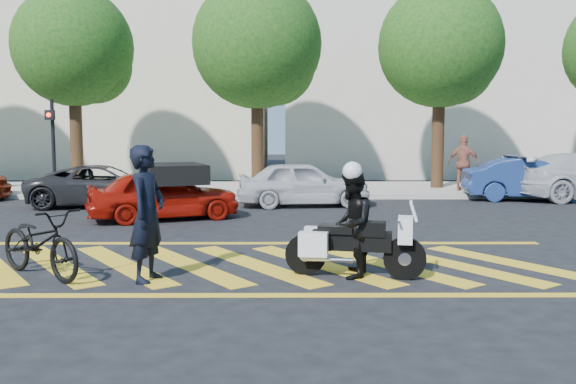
{
  "coord_description": "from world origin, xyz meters",
  "views": [
    {
      "loc": [
        1.01,
        -9.96,
        2.24
      ],
      "look_at": [
        1.06,
        1.62,
        1.05
      ],
      "focal_mm": 38.0,
      "sensor_mm": 36.0,
      "label": 1
    }
  ],
  "objects_px": {
    "officer_bike": "(147,214)",
    "bicycle": "(40,242)",
    "red_convertible": "(164,194)",
    "officer_moto": "(352,224)",
    "police_motorcycle": "(352,244)",
    "parked_mid_right": "(303,184)",
    "parked_right": "(531,179)",
    "parked_mid_left": "(105,186)"
  },
  "relations": [
    {
      "from": "bicycle",
      "to": "officer_moto",
      "type": "distance_m",
      "value": 4.75
    },
    {
      "from": "parked_mid_left",
      "to": "bicycle",
      "type": "bearing_deg",
      "value": -175.16
    },
    {
      "from": "parked_mid_right",
      "to": "officer_bike",
      "type": "bearing_deg",
      "value": 158.91
    },
    {
      "from": "police_motorcycle",
      "to": "red_convertible",
      "type": "relative_size",
      "value": 0.57
    },
    {
      "from": "police_motorcycle",
      "to": "red_convertible",
      "type": "xyz_separation_m",
      "value": [
        -4.06,
        5.97,
        0.12
      ]
    },
    {
      "from": "officer_moto",
      "to": "parked_mid_right",
      "type": "height_order",
      "value": "officer_moto"
    },
    {
      "from": "officer_bike",
      "to": "officer_moto",
      "type": "height_order",
      "value": "officer_bike"
    },
    {
      "from": "parked_mid_left",
      "to": "parked_right",
      "type": "relative_size",
      "value": 1.06
    },
    {
      "from": "bicycle",
      "to": "officer_moto",
      "type": "height_order",
      "value": "officer_moto"
    },
    {
      "from": "red_convertible",
      "to": "parked_right",
      "type": "height_order",
      "value": "parked_right"
    },
    {
      "from": "officer_moto",
      "to": "red_convertible",
      "type": "bearing_deg",
      "value": -134.09
    },
    {
      "from": "police_motorcycle",
      "to": "parked_mid_left",
      "type": "xyz_separation_m",
      "value": [
        -6.3,
        8.64,
        0.09
      ]
    },
    {
      "from": "police_motorcycle",
      "to": "parked_right",
      "type": "xyz_separation_m",
      "value": [
        6.75,
        10.04,
        0.16
      ]
    },
    {
      "from": "officer_bike",
      "to": "parked_mid_left",
      "type": "relative_size",
      "value": 0.46
    },
    {
      "from": "red_convertible",
      "to": "parked_mid_right",
      "type": "distance_m",
      "value": 4.46
    },
    {
      "from": "officer_moto",
      "to": "parked_right",
      "type": "height_order",
      "value": "officer_moto"
    },
    {
      "from": "bicycle",
      "to": "police_motorcycle",
      "type": "xyz_separation_m",
      "value": [
        4.76,
        -0.03,
        -0.02
      ]
    },
    {
      "from": "officer_bike",
      "to": "red_convertible",
      "type": "bearing_deg",
      "value": 23.11
    },
    {
      "from": "parked_mid_right",
      "to": "parked_right",
      "type": "xyz_separation_m",
      "value": [
        7.24,
        1.4,
        0.01
      ]
    },
    {
      "from": "police_motorcycle",
      "to": "parked_mid_right",
      "type": "height_order",
      "value": "parked_mid_right"
    },
    {
      "from": "officer_bike",
      "to": "red_convertible",
      "type": "relative_size",
      "value": 0.54
    },
    {
      "from": "officer_moto",
      "to": "parked_mid_left",
      "type": "bearing_deg",
      "value": -132.16
    },
    {
      "from": "bicycle",
      "to": "parked_right",
      "type": "height_order",
      "value": "parked_right"
    },
    {
      "from": "parked_mid_left",
      "to": "parked_right",
      "type": "bearing_deg",
      "value": -89.21
    },
    {
      "from": "officer_bike",
      "to": "bicycle",
      "type": "height_order",
      "value": "officer_bike"
    },
    {
      "from": "officer_moto",
      "to": "officer_bike",
      "type": "bearing_deg",
      "value": -73.86
    },
    {
      "from": "bicycle",
      "to": "officer_moto",
      "type": "relative_size",
      "value": 1.25
    },
    {
      "from": "officer_bike",
      "to": "officer_moto",
      "type": "bearing_deg",
      "value": -71.79
    },
    {
      "from": "police_motorcycle",
      "to": "parked_mid_left",
      "type": "height_order",
      "value": "parked_mid_left"
    },
    {
      "from": "parked_mid_left",
      "to": "parked_right",
      "type": "xyz_separation_m",
      "value": [
        13.05,
        1.4,
        0.07
      ]
    },
    {
      "from": "parked_mid_left",
      "to": "parked_mid_right",
      "type": "relative_size",
      "value": 1.12
    },
    {
      "from": "bicycle",
      "to": "red_convertible",
      "type": "height_order",
      "value": "red_convertible"
    },
    {
      "from": "bicycle",
      "to": "parked_mid_right",
      "type": "distance_m",
      "value": 9.61
    },
    {
      "from": "officer_moto",
      "to": "parked_mid_left",
      "type": "xyz_separation_m",
      "value": [
        -6.29,
        8.65,
        -0.21
      ]
    },
    {
      "from": "bicycle",
      "to": "red_convertible",
      "type": "relative_size",
      "value": 0.55
    },
    {
      "from": "officer_bike",
      "to": "parked_right",
      "type": "relative_size",
      "value": 0.49
    },
    {
      "from": "police_motorcycle",
      "to": "parked_mid_left",
      "type": "relative_size",
      "value": 0.49
    },
    {
      "from": "bicycle",
      "to": "parked_right",
      "type": "relative_size",
      "value": 0.5
    },
    {
      "from": "bicycle",
      "to": "parked_mid_right",
      "type": "xyz_separation_m",
      "value": [
        4.26,
        8.62,
        0.13
      ]
    },
    {
      "from": "parked_right",
      "to": "police_motorcycle",
      "type": "bearing_deg",
      "value": 153.03
    },
    {
      "from": "bicycle",
      "to": "parked_mid_left",
      "type": "bearing_deg",
      "value": 48.56
    },
    {
      "from": "officer_bike",
      "to": "bicycle",
      "type": "bearing_deg",
      "value": 95.05
    }
  ]
}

